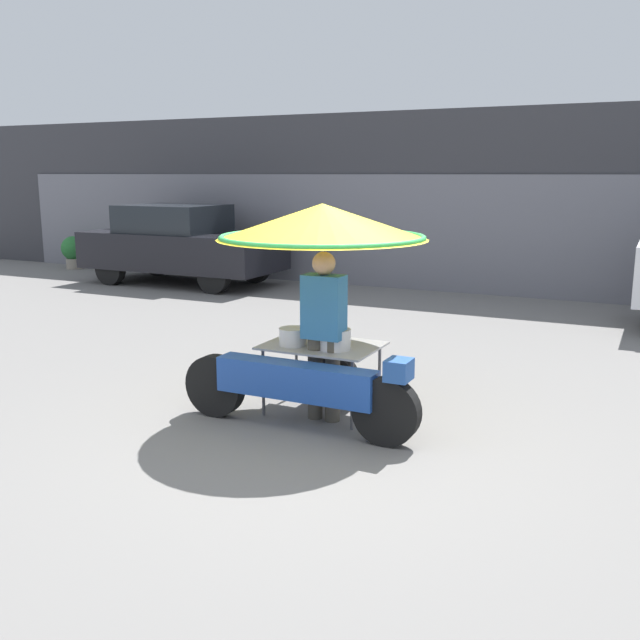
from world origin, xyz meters
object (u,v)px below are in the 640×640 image
at_px(vendor_person, 324,327).
at_px(parked_car, 181,244).
at_px(vendor_motorcycle_cart, 320,251).
at_px(potted_plant, 74,251).

relative_size(vendor_person, parked_car, 0.38).
xyz_separation_m(vendor_person, parked_car, (-6.34, 6.34, -0.05)).
height_order(vendor_motorcycle_cart, vendor_person, vendor_motorcycle_cart).
distance_m(parked_car, potted_plant, 3.92).
xyz_separation_m(vendor_motorcycle_cart, parked_car, (-6.23, 6.20, -0.74)).
bearing_deg(parked_car, potted_plant, 167.84).
relative_size(vendor_motorcycle_cart, potted_plant, 2.95).
height_order(vendor_motorcycle_cart, parked_car, vendor_motorcycle_cart).
bearing_deg(potted_plant, parked_car, -12.16).
xyz_separation_m(vendor_motorcycle_cart, potted_plant, (-10.05, 7.03, -1.14)).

